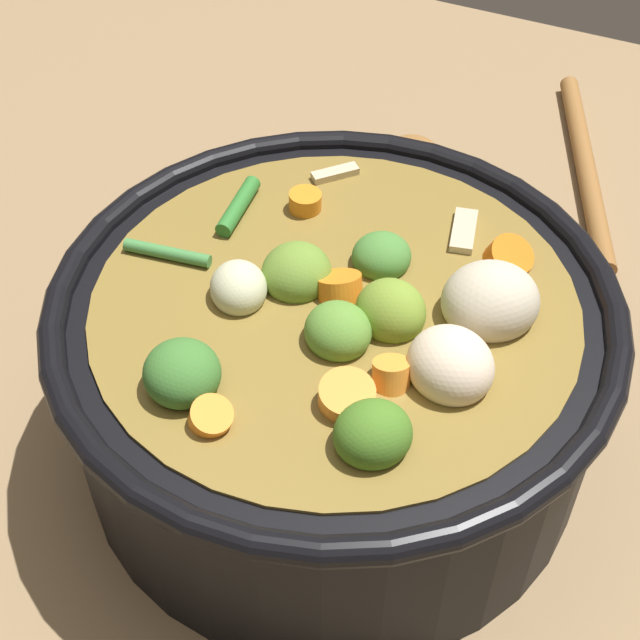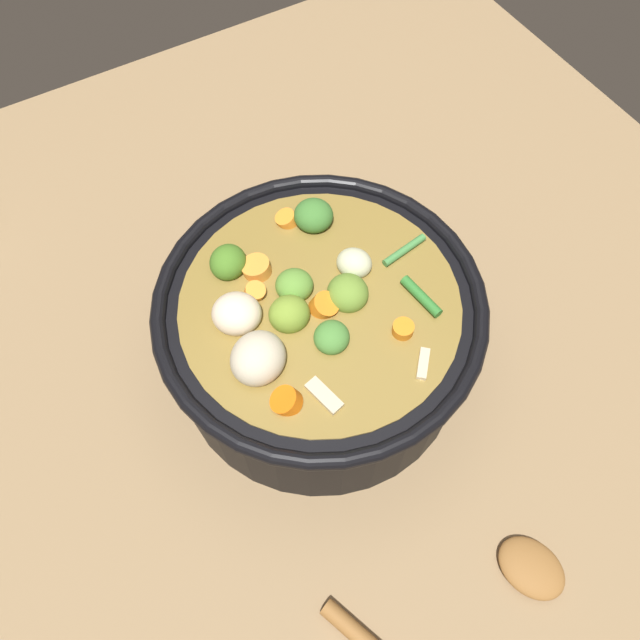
{
  "view_description": "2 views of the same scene",
  "coord_description": "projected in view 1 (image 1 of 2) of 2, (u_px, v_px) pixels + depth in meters",
  "views": [
    {
      "loc": [
        -0.14,
        0.31,
        0.46
      ],
      "look_at": [
        0.0,
        0.01,
        0.11
      ],
      "focal_mm": 52.27,
      "sensor_mm": 36.0,
      "label": 1
    },
    {
      "loc": [
        -0.14,
        -0.24,
        0.58
      ],
      "look_at": [
        -0.01,
        -0.01,
        0.11
      ],
      "focal_mm": 34.17,
      "sensor_mm": 36.0,
      "label": 2
    }
  ],
  "objects": [
    {
      "name": "ground_plane",
      "position": [
        333.0,
        436.0,
        0.57
      ],
      "size": [
        1.1,
        1.1,
        0.0
      ],
      "primitive_type": "plane",
      "color": "#8C704C"
    },
    {
      "name": "cooking_pot",
      "position": [
        334.0,
        367.0,
        0.52
      ],
      "size": [
        0.31,
        0.31,
        0.14
      ],
      "color": "black",
      "rests_on": "ground_plane"
    },
    {
      "name": "wooden_spoon",
      "position": [
        505.0,
        163.0,
        0.75
      ],
      "size": [
        0.21,
        0.24,
        0.02
      ],
      "color": "olive",
      "rests_on": "ground_plane"
    }
  ]
}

